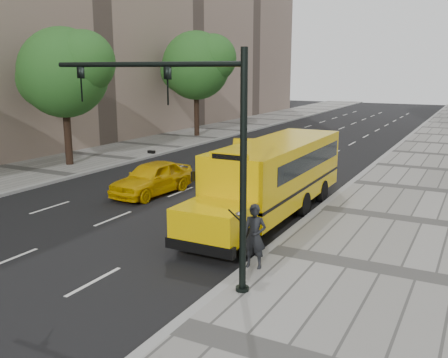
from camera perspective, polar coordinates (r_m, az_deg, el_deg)
The scene contains 11 objects.
ground at distance 23.91m, azimuth -2.95°, elevation -1.76°, with size 140.00×140.00×0.00m, color black.
sidewalk_far at distance 30.88m, azimuth -20.80°, elevation 0.84°, with size 6.00×140.00×0.15m, color gray.
curb_museum at distance 21.55m, azimuth 10.92°, elevation -3.37°, with size 0.30×140.00×0.15m, color gray.
curb_far at distance 28.72m, azimuth -16.81°, elevation 0.30°, with size 0.30×140.00×0.15m, color gray.
tree_b at distance 31.42m, azimuth -17.74°, elevation 11.58°, with size 5.94×5.28×8.29m.
tree_c at distance 43.50m, azimuth -3.09°, elevation 12.89°, with size 6.50×5.77×9.01m.
school_bus at distance 20.32m, azimuth 5.90°, elevation 0.74°, with size 2.96×11.56×3.19m.
taxi_near at distance 23.98m, azimuth -8.20°, elevation 0.12°, with size 1.87×4.66×1.59m, color #E3AE04.
taxi_far at distance 32.78m, azimuth 2.32°, elevation 3.37°, with size 1.44×4.12×1.36m, color #E3AE04.
pedestrian at distance 14.65m, azimuth 3.51°, elevation -6.56°, with size 0.70×0.46×1.92m, color black.
traffic_signal at distance 13.05m, azimuth -3.35°, elevation 4.57°, with size 6.18×0.36×6.40m.
Camera 1 is at (11.88, -19.90, 5.90)m, focal length 40.00 mm.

